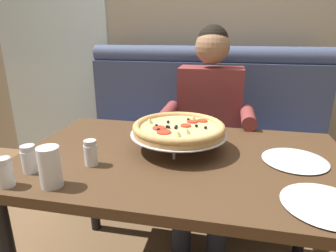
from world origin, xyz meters
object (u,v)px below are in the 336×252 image
object	(u,v)px
pizza	(179,129)
drinking_glass	(50,169)
shaker_oregano	(30,161)
plate_near_right	(295,159)
booth_bench	(201,149)
patio_chair	(100,91)
dining_table	(182,174)
shaker_parmesan	(91,155)
diner_main	(208,120)
plate_near_left	(325,203)
shaker_pepper_flakes	(5,174)

from	to	relation	value
pizza	drinking_glass	world-z (taller)	drinking_glass
shaker_oregano	plate_near_right	distance (m)	1.03
shaker_oregano	plate_near_right	world-z (taller)	shaker_oregano
booth_bench	patio_chair	size ratio (longest dim) A/B	2.11
dining_table	shaker_parmesan	size ratio (longest dim) A/B	13.47
booth_bench	pizza	distance (m)	0.93
patio_chair	drinking_glass	bearing A→B (deg)	-68.25
dining_table	shaker_oregano	bearing A→B (deg)	-154.18
dining_table	diner_main	xyz separation A→B (m)	(0.06, 0.62, 0.06)
plate_near_left	plate_near_right	distance (m)	0.31
shaker_pepper_flakes	drinking_glass	bearing A→B (deg)	12.33
shaker_pepper_flakes	plate_near_left	bearing A→B (deg)	5.29
shaker_parmesan	patio_chair	size ratio (longest dim) A/B	0.12
plate_near_right	drinking_glass	world-z (taller)	drinking_glass
dining_table	plate_near_right	size ratio (longest dim) A/B	5.39
booth_bench	plate_near_left	world-z (taller)	booth_bench
shaker_parmesan	plate_near_left	xyz separation A→B (m)	(0.82, -0.12, -0.03)
dining_table	diner_main	world-z (taller)	diner_main
shaker_parmesan	plate_near_right	bearing A→B (deg)	14.05
shaker_oregano	plate_near_left	xyz separation A→B (m)	(1.01, -0.02, -0.03)
pizza	plate_near_left	xyz separation A→B (m)	(0.51, -0.34, -0.08)
shaker_oregano	plate_near_left	world-z (taller)	shaker_oregano
dining_table	shaker_pepper_flakes	distance (m)	0.67
dining_table	shaker_pepper_flakes	xyz separation A→B (m)	(-0.54, -0.37, 0.13)
plate_near_left	plate_near_right	xyz separation A→B (m)	(-0.03, 0.31, 0.00)
diner_main	shaker_pepper_flakes	distance (m)	1.17
shaker_parmesan	plate_near_right	xyz separation A→B (m)	(0.79, 0.20, -0.03)
diner_main	shaker_parmesan	bearing A→B (deg)	-117.00
shaker_parmesan	shaker_pepper_flakes	bearing A→B (deg)	-134.57
pizza	plate_near_left	world-z (taller)	pizza
booth_bench	diner_main	size ratio (longest dim) A/B	1.42
dining_table	shaker_parmesan	xyz separation A→B (m)	(-0.34, -0.16, 0.13)
diner_main	patio_chair	xyz separation A→B (m)	(-1.45, 1.52, -0.19)
pizza	drinking_glass	xyz separation A→B (m)	(-0.36, -0.41, -0.03)
dining_table	plate_near_left	bearing A→B (deg)	-29.69
booth_bench	diner_main	xyz separation A→B (m)	(0.06, -0.27, 0.31)
plate_near_right	drinking_glass	bearing A→B (deg)	-156.10
drinking_glass	diner_main	bearing A→B (deg)	64.59
plate_near_left	diner_main	bearing A→B (deg)	114.90
shaker_oregano	shaker_parmesan	distance (m)	0.22
plate_near_left	drinking_glass	world-z (taller)	drinking_glass
drinking_glass	pizza	bearing A→B (deg)	48.08
drinking_glass	shaker_parmesan	bearing A→B (deg)	72.08
diner_main	shaker_oregano	world-z (taller)	diner_main
diner_main	plate_near_right	xyz separation A→B (m)	(0.39, -0.58, 0.03)
plate_near_left	shaker_pepper_flakes	bearing A→B (deg)	-174.71
booth_bench	dining_table	distance (m)	0.93
shaker_pepper_flakes	shaker_oregano	size ratio (longest dim) A/B	0.99
drinking_glass	patio_chair	xyz separation A→B (m)	(-0.99, 2.48, -0.27)
pizza	drinking_glass	distance (m)	0.55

